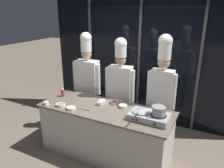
# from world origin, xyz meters

# --- Properties ---
(ground_plane) EXTENTS (24.00, 24.00, 0.00)m
(ground_plane) POSITION_xyz_m (0.00, 0.00, 0.00)
(ground_plane) COLOR #7F705B
(window_wall_back) EXTENTS (4.37, 0.09, 2.70)m
(window_wall_back) POSITION_xyz_m (0.00, 1.59, 1.35)
(window_wall_back) COLOR black
(window_wall_back) RESTS_ON ground_plane
(demo_counter) EXTENTS (2.25, 0.83, 0.89)m
(demo_counter) POSITION_xyz_m (0.00, 0.00, 0.45)
(demo_counter) COLOR beige
(demo_counter) RESTS_ON ground_plane
(portable_stove) EXTENTS (0.58, 0.37, 0.11)m
(portable_stove) POSITION_xyz_m (0.77, -0.04, 0.94)
(portable_stove) COLOR #B2B5BA
(portable_stove) RESTS_ON demo_counter
(frying_pan) EXTENTS (0.28, 0.48, 0.04)m
(frying_pan) POSITION_xyz_m (0.64, -0.04, 1.02)
(frying_pan) COLOR #ADAFB5
(frying_pan) RESTS_ON portable_stove
(stock_pot) EXTENTS (0.23, 0.20, 0.13)m
(stock_pot) POSITION_xyz_m (0.90, -0.04, 1.07)
(stock_pot) COLOR #93969B
(stock_pot) RESTS_ON portable_stove
(squeeze_bottle_chili) EXTENTS (0.06, 0.06, 0.18)m
(squeeze_bottle_chili) POSITION_xyz_m (-0.96, 0.10, 0.98)
(squeeze_bottle_chili) COLOR red
(squeeze_bottle_chili) RESTS_ON demo_counter
(prep_bowl_mushrooms) EXTENTS (0.16, 0.16, 0.04)m
(prep_bowl_mushrooms) POSITION_xyz_m (-0.72, -0.26, 0.91)
(prep_bowl_mushrooms) COLOR white
(prep_bowl_mushrooms) RESTS_ON demo_counter
(prep_bowl_noodles) EXTENTS (0.15, 0.15, 0.05)m
(prep_bowl_noodles) POSITION_xyz_m (0.25, 0.17, 0.92)
(prep_bowl_noodles) COLOR white
(prep_bowl_noodles) RESTS_ON demo_counter
(prep_bowl_chicken) EXTENTS (0.10, 0.10, 0.06)m
(prep_bowl_chicken) POSITION_xyz_m (-0.97, -0.33, 0.92)
(prep_bowl_chicken) COLOR white
(prep_bowl_chicken) RESTS_ON demo_counter
(prep_bowl_ginger) EXTENTS (0.15, 0.15, 0.04)m
(prep_bowl_ginger) POSITION_xyz_m (-0.49, -0.28, 0.91)
(prep_bowl_ginger) COLOR white
(prep_bowl_ginger) RESTS_ON demo_counter
(prep_bowl_chili_flakes) EXTENTS (0.13, 0.13, 0.05)m
(prep_bowl_chili_flakes) POSITION_xyz_m (0.07, 0.22, 0.92)
(prep_bowl_chili_flakes) COLOR white
(prep_bowl_chili_flakes) RESTS_ON demo_counter
(prep_bowl_onion) EXTENTS (0.13, 0.13, 0.04)m
(prep_bowl_onion) POSITION_xyz_m (-0.17, 0.21, 0.91)
(prep_bowl_onion) COLOR white
(prep_bowl_onion) RESTS_ON demo_counter
(prep_bowl_shrimp) EXTENTS (0.11, 0.11, 0.05)m
(prep_bowl_shrimp) POSITION_xyz_m (-0.15, 0.08, 0.92)
(prep_bowl_shrimp) COLOR white
(prep_bowl_shrimp) RESTS_ON demo_counter
(serving_spoon_slotted) EXTENTS (0.24, 0.08, 0.02)m
(serving_spoon_slotted) POSITION_xyz_m (-0.25, -0.19, 0.90)
(serving_spoon_slotted) COLOR olive
(serving_spoon_slotted) RESTS_ON demo_counter
(chef_head) EXTENTS (0.61, 0.27, 2.04)m
(chef_head) POSITION_xyz_m (-0.76, 0.64, 1.16)
(chef_head) COLOR #2D3856
(chef_head) RESTS_ON ground_plane
(chef_sous) EXTENTS (0.56, 0.27, 1.98)m
(chef_sous) POSITION_xyz_m (-0.01, 0.60, 1.16)
(chef_sous) COLOR #4C4C51
(chef_sous) RESTS_ON ground_plane
(chef_line) EXTENTS (0.50, 0.22, 2.09)m
(chef_line) POSITION_xyz_m (0.77, 0.59, 1.25)
(chef_line) COLOR #4C4C51
(chef_line) RESTS_ON ground_plane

